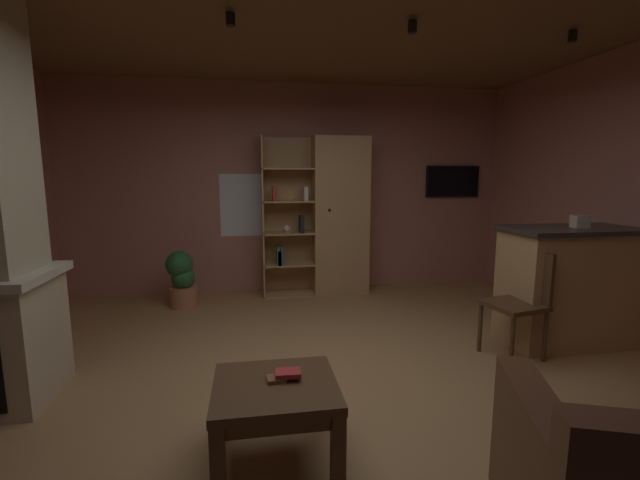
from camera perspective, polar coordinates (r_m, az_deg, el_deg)
floor at (r=3.24m, az=1.23°, el=-20.01°), size 5.85×5.62×0.02m
wall_back at (r=5.66m, az=-4.08°, el=6.94°), size 5.97×0.06×2.74m
window_pane_back at (r=5.61m, az=-10.19°, el=4.71°), size 0.65×0.01×0.82m
bookshelf_cabinet at (r=5.49m, az=1.76°, el=3.13°), size 1.38×0.41×2.04m
kitchen_bar_counter at (r=4.58m, az=32.09°, el=-5.23°), size 1.46×0.64×1.09m
tissue_box at (r=4.40m, az=32.00°, el=2.14°), size 0.14×0.14×0.11m
coffee_table at (r=2.42m, az=-6.09°, el=-20.77°), size 0.66×0.60×0.44m
table_book_0 at (r=2.40m, az=-5.98°, el=-18.34°), size 0.11×0.10×0.02m
table_book_1 at (r=2.40m, az=-4.39°, el=-17.69°), size 0.14×0.10×0.03m
dining_chair at (r=3.99m, az=25.84°, el=-6.93°), size 0.50×0.50×0.92m
potted_floor_plant at (r=5.24m, az=-18.37°, el=-5.03°), size 0.36×0.33×0.67m
wall_mounted_tv at (r=6.24m, az=17.66°, el=7.65°), size 0.78×0.06×0.44m
track_light_spot_0 at (r=3.73m, az=-37.02°, el=24.61°), size 0.07×0.07×0.09m
track_light_spot_1 at (r=3.48m, az=-12.14°, el=27.40°), size 0.07×0.07×0.09m
track_light_spot_2 at (r=3.63m, az=12.51°, el=26.59°), size 0.07×0.07×0.09m
track_light_spot_3 at (r=4.29m, az=31.26°, el=22.74°), size 0.07×0.07×0.09m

